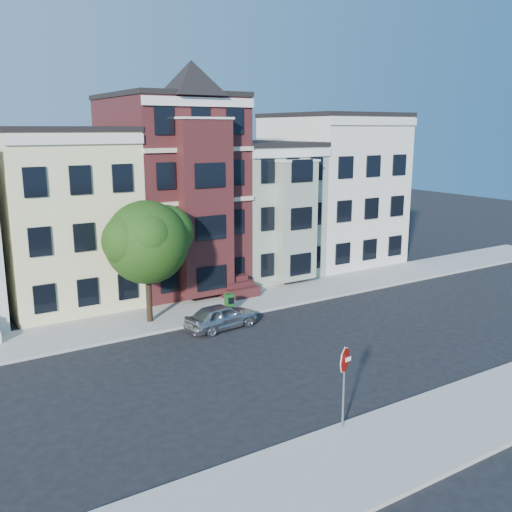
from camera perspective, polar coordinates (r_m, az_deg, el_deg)
ground at (r=26.90m, az=4.76°, el=-9.67°), size 120.00×120.00×0.00m
far_sidewalk at (r=33.20m, az=-3.63°, el=-5.12°), size 60.00×4.00×0.15m
near_sidewalk at (r=21.69m, az=18.13°, el=-15.86°), size 60.00×4.00×0.15m
house_yellow at (r=35.58m, az=-18.87°, el=3.58°), size 7.00×9.00×10.00m
house_brown at (r=37.68m, az=-8.56°, el=6.13°), size 7.00×9.00×12.00m
house_green at (r=40.92m, az=-0.13°, el=4.66°), size 6.00×9.00×9.00m
house_cream at (r=44.90m, az=7.49°, el=6.55°), size 8.00×9.00×11.00m
street_tree at (r=30.06m, az=-10.85°, el=0.80°), size 8.74×8.74×7.97m
parked_car at (r=29.74m, az=-3.49°, el=-6.05°), size 4.06×1.98×1.34m
newspaper_box at (r=32.07m, az=-2.70°, el=-4.66°), size 0.51×0.47×1.02m
stop_sign at (r=19.91m, az=8.77°, el=-12.42°), size 0.92×0.25×3.32m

